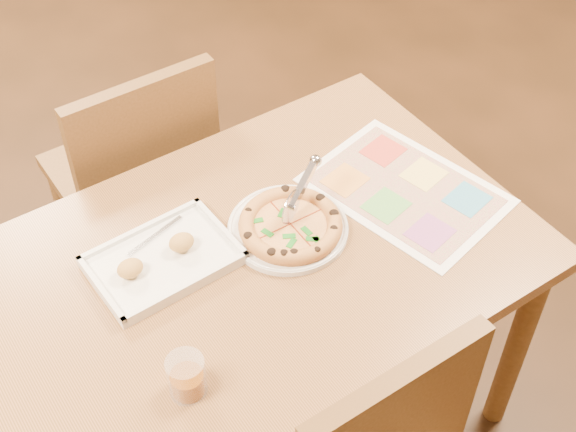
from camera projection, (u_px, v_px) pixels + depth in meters
room at (236, 18)px, 1.37m from camera, size 7.00×7.00×7.00m
dining_table at (250, 284)px, 1.88m from camera, size 1.30×0.85×0.72m
chair_far at (138, 163)px, 2.28m from camera, size 0.42×0.42×0.47m
plate at (288, 229)px, 1.88m from camera, size 0.37×0.37×0.02m
pizza at (291, 225)px, 1.86m from camera, size 0.24×0.24×0.04m
pizza_cutter at (299, 192)px, 1.85m from camera, size 0.15×0.09×0.10m
appetizer_tray at (163, 260)px, 1.80m from camera, size 0.33×0.23×0.06m
glass_tumbler at (187, 378)px, 1.55m from camera, size 0.08×0.08×0.10m
menu at (405, 190)px, 1.98m from camera, size 0.42×0.52×0.00m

